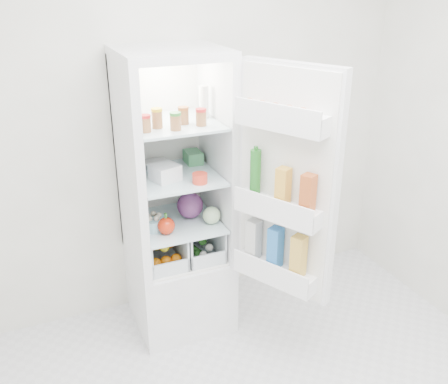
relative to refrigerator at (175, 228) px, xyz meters
name	(u,v)px	position (x,y,z in m)	size (l,w,h in m)	color
room_walls	(320,142)	(0.20, -1.25, 0.93)	(3.02, 3.02, 2.61)	silver
refrigerator	(175,228)	(0.00, 0.00, 0.00)	(0.60, 0.60, 1.80)	silver
shelf_low	(178,222)	(0.00, -0.06, 0.07)	(0.49, 0.53, 0.01)	silver
shelf_mid	(176,176)	(0.00, -0.06, 0.38)	(0.49, 0.53, 0.01)	silver
shelf_top	(174,123)	(0.00, -0.06, 0.71)	(0.49, 0.53, 0.01)	silver
crisper_left	(160,244)	(-0.12, -0.06, -0.06)	(0.23, 0.46, 0.22)	silver
crisper_right	(196,237)	(0.12, -0.06, -0.06)	(0.23, 0.46, 0.22)	silver
condiment_jars	(173,120)	(-0.04, -0.18, 0.76)	(0.38, 0.16, 0.08)	#B21919
squeeze_bottle	(204,102)	(0.19, -0.05, 0.82)	(0.06, 0.06, 0.19)	white
tub_white	(165,172)	(-0.08, -0.11, 0.44)	(0.15, 0.15, 0.09)	white
tin_red	(200,178)	(0.09, -0.24, 0.42)	(0.09, 0.09, 0.06)	red
foil_tray	(154,164)	(-0.08, 0.12, 0.41)	(0.16, 0.12, 0.04)	silver
tub_green	(193,157)	(0.17, 0.10, 0.43)	(0.10, 0.14, 0.08)	#45985C
red_cabbage	(190,205)	(0.09, -0.04, 0.16)	(0.17, 0.17, 0.17)	#4B1D55
bell_pepper	(166,226)	(-0.11, -0.20, 0.13)	(0.10, 0.10, 0.10)	red
mushroom_bowl	(154,223)	(-0.17, -0.10, 0.12)	(0.15, 0.15, 0.07)	#96CFE0
salad_bag	(212,215)	(0.18, -0.17, 0.14)	(0.11, 0.11, 0.11)	#AFD19D
citrus_pile	(162,250)	(-0.12, -0.12, -0.07)	(0.20, 0.24, 0.16)	orange
veg_pile	(197,243)	(0.13, -0.06, -0.10)	(0.16, 0.30, 0.10)	#1F511B
fridge_door	(284,191)	(0.44, -0.60, 0.43)	(0.41, 0.57, 1.30)	silver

